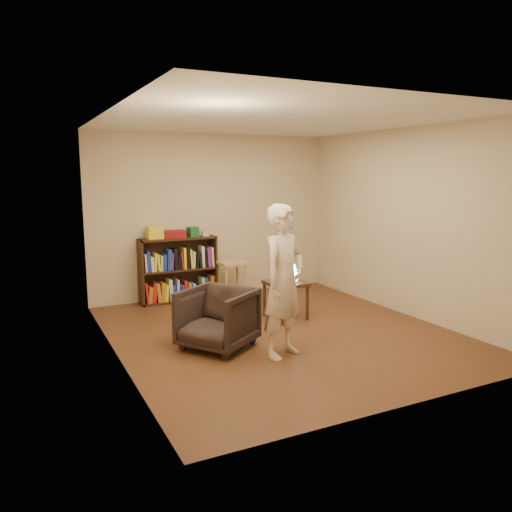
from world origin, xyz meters
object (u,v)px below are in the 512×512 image
bookshelf (178,273)px  armchair (217,318)px  side_table (286,288)px  stool (232,269)px  person (284,281)px  laptop (288,277)px

bookshelf → armchair: size_ratio=1.58×
side_table → stool: bearing=100.8°
bookshelf → side_table: 1.88m
armchair → side_table: (1.29, 0.69, 0.08)m
side_table → person: person is taller
stool → side_table: stool is taller
armchair → laptop: (1.35, 0.75, 0.22)m
bookshelf → person: 2.85m
armchair → laptop: 1.56m
armchair → side_table: bearing=83.6°
stool → side_table: 1.31m
laptop → person: size_ratio=0.25×
laptop → person: 1.54m
armchair → person: bearing=11.2°
stool → armchair: size_ratio=0.80×
stool → person: (-0.49, -2.52, 0.34)m
bookshelf → side_table: bookshelf is taller
stool → armchair: armchair is taller
laptop → person: (-0.80, -1.29, 0.26)m
laptop → person: bearing=-78.7°
stool → person: size_ratio=0.37×
side_table → laptop: laptop is taller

